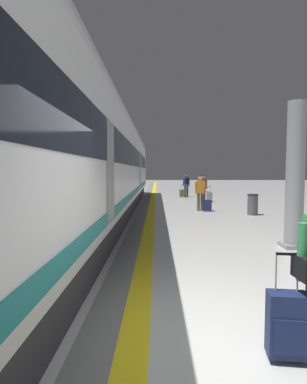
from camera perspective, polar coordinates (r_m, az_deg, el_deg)
ground_plane at (r=3.91m, az=5.83°, el=-25.47°), size 120.00×120.00×0.00m
safety_line_strip at (r=13.53m, az=-0.50°, el=-4.19°), size 0.36×80.00×0.01m
tactile_edge_band at (r=13.54m, az=-1.96°, el=-4.19°), size 0.65×80.00×0.01m
high_speed_train at (r=11.62m, az=-11.37°, el=6.76°), size 2.94×33.02×4.97m
rolling_suitcase_foreground at (r=3.64m, az=23.26°, el=-21.38°), size 0.40×0.27×1.09m
passenger_near at (r=19.29m, az=9.10°, el=1.13°), size 0.51×0.36×1.67m
suitcase_near at (r=19.20m, az=10.09°, el=-0.87°), size 0.43×0.34×0.99m
passenger_mid at (r=14.93m, az=8.57°, el=0.35°), size 0.53×0.24×1.71m
suitcase_mid at (r=14.86m, az=9.87°, el=-2.36°), size 0.40×0.27×0.93m
passenger_far at (r=22.69m, az=6.05°, el=1.60°), size 0.50×0.40×1.68m
suitcase_far at (r=22.38m, az=5.28°, el=-0.19°), size 0.42×0.31×0.96m
platform_pillar at (r=8.42m, az=24.50°, el=2.27°), size 0.56×0.56×3.60m
waste_bin at (r=14.12m, az=17.71°, el=-2.18°), size 0.46×0.46×0.91m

